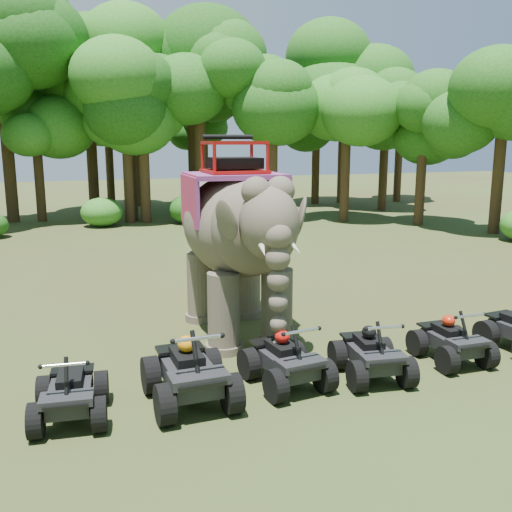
{
  "coord_description": "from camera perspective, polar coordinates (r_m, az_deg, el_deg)",
  "views": [
    {
      "loc": [
        -4.19,
        -10.14,
        4.37
      ],
      "look_at": [
        0.0,
        1.2,
        1.9
      ],
      "focal_mm": 40.0,
      "sensor_mm": 36.0,
      "label": 1
    }
  ],
  "objects": [
    {
      "name": "tree_36",
      "position": [
        36.81,
        12.71,
        10.46
      ],
      "size": [
        5.38,
        5.38,
        7.68
      ],
      "primitive_type": null,
      "color": "#195114",
      "rests_on": "ground"
    },
    {
      "name": "tree_1",
      "position": [
        32.2,
        -5.61,
        12.28
      ],
      "size": [
        6.73,
        6.73,
        9.61
      ],
      "primitive_type": null,
      "color": "#195114",
      "rests_on": "ground"
    },
    {
      "name": "tree_0",
      "position": [
        31.13,
        -12.76,
        10.38
      ],
      "size": [
        5.43,
        5.43,
        7.76
      ],
      "primitive_type": null,
      "color": "#195114",
      "rests_on": "ground"
    },
    {
      "name": "tree_5",
      "position": [
        29.08,
        23.2,
        9.35
      ],
      "size": [
        5.2,
        5.2,
        7.43
      ],
      "primitive_type": null,
      "color": "#195114",
      "rests_on": "ground"
    },
    {
      "name": "tree_37",
      "position": [
        35.73,
        -6.38,
        12.73
      ],
      "size": [
        7.2,
        7.2,
        10.28
      ],
      "primitive_type": null,
      "color": "#195114",
      "rests_on": "ground"
    },
    {
      "name": "tree_44",
      "position": [
        40.09,
        -14.5,
        10.37
      ],
      "size": [
        5.3,
        5.3,
        7.58
      ],
      "primitive_type": null,
      "color": "#195114",
      "rests_on": "ground"
    },
    {
      "name": "tree_31",
      "position": [
        33.35,
        -23.81,
        12.48
      ],
      "size": [
        7.65,
        7.65,
        10.92
      ],
      "primitive_type": null,
      "color": "#195114",
      "rests_on": "ground"
    },
    {
      "name": "tree_32",
      "position": [
        35.01,
        -16.25,
        12.37
      ],
      "size": [
        7.19,
        7.19,
        10.28
      ],
      "primitive_type": null,
      "color": "#195114",
      "rests_on": "ground"
    },
    {
      "name": "tree_33",
      "position": [
        40.82,
        -5.18,
        10.54
      ],
      "size": [
        5.14,
        5.14,
        7.34
      ],
      "primitive_type": null,
      "color": "#195114",
      "rests_on": "ground"
    },
    {
      "name": "tree_29",
      "position": [
        33.04,
        -20.98,
        9.02
      ],
      "size": [
        4.67,
        4.67,
        6.67
      ],
      "primitive_type": null,
      "color": "#195114",
      "rests_on": "ground"
    },
    {
      "name": "tree_43",
      "position": [
        39.02,
        -11.68,
        11.95
      ],
      "size": [
        6.71,
        6.71,
        9.58
      ],
      "primitive_type": null,
      "color": "#195114",
      "rests_on": "ground"
    },
    {
      "name": "ground",
      "position": [
        11.81,
        2.05,
        -10.18
      ],
      "size": [
        110.0,
        110.0,
        0.0
      ],
      "primitive_type": "plane",
      "color": "#47381E",
      "rests_on": "ground"
    },
    {
      "name": "atv_4",
      "position": [
        12.1,
        19.0,
        -7.41
      ],
      "size": [
        1.18,
        1.58,
        1.14
      ],
      "primitive_type": null,
      "rotation": [
        0.0,
        0.0,
        -0.04
      ],
      "color": "black",
      "rests_on": "ground"
    },
    {
      "name": "tree_4",
      "position": [
        30.76,
        16.25,
        9.16
      ],
      "size": [
        4.66,
        4.66,
        6.65
      ],
      "primitive_type": null,
      "color": "#195114",
      "rests_on": "ground"
    },
    {
      "name": "tree_41",
      "position": [
        32.01,
        -12.59,
        12.65
      ],
      "size": [
        7.18,
        7.18,
        10.26
      ],
      "primitive_type": null,
      "color": "#195114",
      "rests_on": "ground"
    },
    {
      "name": "atv_1",
      "position": [
        9.78,
        -6.69,
        -10.64
      ],
      "size": [
        1.38,
        1.88,
        1.39
      ],
      "primitive_type": null,
      "rotation": [
        0.0,
        0.0,
        0.01
      ],
      "color": "black",
      "rests_on": "ground"
    },
    {
      "name": "atv_3",
      "position": [
        10.91,
        11.47,
        -8.94
      ],
      "size": [
        1.41,
        1.77,
        1.19
      ],
      "primitive_type": null,
      "rotation": [
        0.0,
        0.0,
        -0.15
      ],
      "color": "black",
      "rests_on": "ground"
    },
    {
      "name": "tree_34",
      "position": [
        30.96,
        -11.21,
        11.14
      ],
      "size": [
        5.96,
        5.96,
        8.52
      ],
      "primitive_type": null,
      "color": "#195114",
      "rests_on": "ground"
    },
    {
      "name": "atv_0",
      "position": [
        9.67,
        -18.15,
        -12.15
      ],
      "size": [
        1.32,
        1.69,
        1.15
      ],
      "primitive_type": null,
      "rotation": [
        0.0,
        0.0,
        -0.13
      ],
      "color": "black",
      "rests_on": "ground"
    },
    {
      "name": "tree_3",
      "position": [
        31.21,
        8.95,
        9.95
      ],
      "size": [
        4.99,
        4.99,
        7.13
      ],
      "primitive_type": null,
      "color": "#195114",
      "rests_on": "ground"
    },
    {
      "name": "tree_2",
      "position": [
        30.83,
        1.68,
        10.87
      ],
      "size": [
        5.6,
        5.6,
        8.0
      ],
      "primitive_type": null,
      "color": "#195114",
      "rests_on": "ground"
    },
    {
      "name": "elephant",
      "position": [
        12.79,
        -2.02,
        1.89
      ],
      "size": [
        2.58,
        5.41,
        4.45
      ],
      "primitive_type": null,
      "rotation": [
        0.0,
        0.0,
        -0.05
      ],
      "color": "#4C4237",
      "rests_on": "ground"
    },
    {
      "name": "tree_35",
      "position": [
        42.34,
        14.12,
        10.47
      ],
      "size": [
        5.34,
        5.34,
        7.63
      ],
      "primitive_type": null,
      "color": "#195114",
      "rests_on": "ground"
    },
    {
      "name": "atv_2",
      "position": [
        10.4,
        3.01,
        -9.65
      ],
      "size": [
        1.37,
        1.77,
        1.23
      ],
      "primitive_type": null,
      "rotation": [
        0.0,
        0.0,
        0.1
      ],
      "color": "black",
      "rests_on": "ground"
    },
    {
      "name": "tree_42",
      "position": [
        40.63,
        8.71,
        12.56
      ],
      "size": [
        7.24,
        7.24,
        10.34
      ],
      "primitive_type": null,
      "color": "#195114",
      "rests_on": "ground"
    },
    {
      "name": "tree_40",
      "position": [
        39.73,
        6.02,
        10.75
      ],
      "size": [
        5.39,
        5.39,
        7.69
      ],
      "primitive_type": null,
      "color": "#195114",
      "rests_on": "ground"
    },
    {
      "name": "tree_30",
      "position": [
        32.94,
        -12.55,
        9.79
      ],
      "size": [
        4.91,
        4.91,
        7.02
      ],
      "primitive_type": null,
      "color": "#195114",
      "rests_on": "ground"
    }
  ]
}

